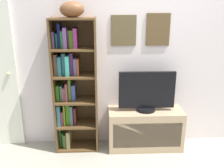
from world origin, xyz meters
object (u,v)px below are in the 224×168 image
bookshelf (71,85)px  tv_stand (145,129)px  football (72,9)px  television (147,92)px

bookshelf → tv_stand: (0.89, -0.06, -0.56)m
football → bookshelf: bearing=150.3°
tv_stand → bookshelf: bearing=176.1°
football → television: bearing=-2.0°
tv_stand → television: 0.48m
football → television: size_ratio=0.39×
bookshelf → television: bookshelf is taller
television → tv_stand: bearing=-90.0°
tv_stand → television: (0.00, 0.00, 0.48)m
bookshelf → television: size_ratio=2.38×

